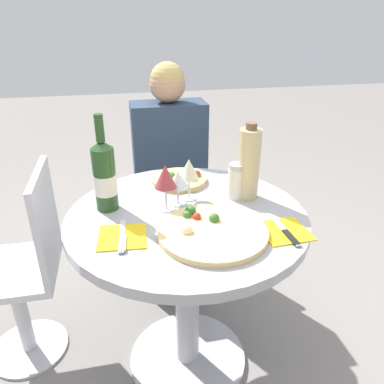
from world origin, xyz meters
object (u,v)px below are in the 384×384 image
(seated_diner, at_px, (172,192))
(chair_empty_side, at_px, (26,272))
(tall_carafe, at_px, (249,164))
(wine_bottle, at_px, (105,176))
(dining_table, at_px, (187,256))
(chair_behind_diner, at_px, (169,197))
(pizza_large, at_px, (211,231))

(seated_diner, bearing_deg, chair_empty_side, 32.45)
(tall_carafe, bearing_deg, wine_bottle, 178.23)
(dining_table, relative_size, chair_empty_side, 1.00)
(dining_table, height_order, wine_bottle, wine_bottle)
(wine_bottle, bearing_deg, chair_behind_diner, 64.54)
(pizza_large, bearing_deg, dining_table, 108.42)
(seated_diner, height_order, wine_bottle, seated_diner)
(chair_behind_diner, xyz_separation_m, pizza_large, (0.01, -0.91, 0.32))
(chair_behind_diner, distance_m, tall_carafe, 0.84)
(chair_behind_diner, height_order, wine_bottle, wine_bottle)
(pizza_large, bearing_deg, seated_diner, 90.44)
(chair_empty_side, height_order, pizza_large, chair_empty_side)
(wine_bottle, bearing_deg, chair_empty_side, 163.56)
(chair_empty_side, xyz_separation_m, pizza_large, (0.68, -0.35, 0.32))
(chair_empty_side, height_order, wine_bottle, wine_bottle)
(chair_behind_diner, distance_m, pizza_large, 0.97)
(tall_carafe, bearing_deg, chair_empty_side, 172.14)
(dining_table, relative_size, tall_carafe, 2.93)
(chair_behind_diner, relative_size, wine_bottle, 2.46)
(dining_table, height_order, seated_diner, seated_diner)
(seated_diner, distance_m, wine_bottle, 0.71)
(dining_table, relative_size, pizza_large, 2.41)
(tall_carafe, bearing_deg, dining_table, -162.43)
(dining_table, height_order, tall_carafe, tall_carafe)
(pizza_large, distance_m, tall_carafe, 0.33)
(wine_bottle, distance_m, tall_carafe, 0.52)
(dining_table, distance_m, seated_diner, 0.63)
(dining_table, bearing_deg, pizza_large, -71.58)
(pizza_large, bearing_deg, chair_empty_side, 152.58)
(chair_behind_diner, xyz_separation_m, seated_diner, (-0.00, -0.13, 0.09))
(seated_diner, distance_m, pizza_large, 0.81)
(pizza_large, height_order, wine_bottle, wine_bottle)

